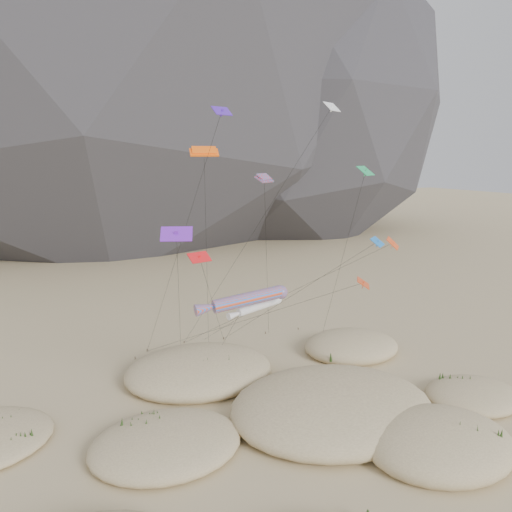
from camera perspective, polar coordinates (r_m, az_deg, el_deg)
The scene contains 9 objects.
ground at distance 40.25m, azimuth 6.78°, elevation -21.45°, with size 500.00×500.00×0.00m, color #CCB789.
dunes at distance 42.26m, azimuth 1.54°, elevation -18.51°, with size 51.32×37.02×3.78m.
dune_grass at distance 41.90m, azimuth 1.92°, elevation -18.61°, with size 40.78×26.76×1.54m.
kite_stakes at distance 60.50m, azimuth -3.84°, elevation -9.63°, with size 22.86×4.33×0.30m.
rainbow_tube_kite at distance 41.10m, azimuth -1.27°, elevation -5.02°, with size 8.18×14.22×11.09m.
white_tube_kite at distance 42.61m, azimuth 0.06°, elevation -5.85°, with size 5.67×18.72×9.75m.
orange_parafoil at distance 48.88m, azimuth -5.95°, elevation 11.56°, with size 3.84×7.55×22.73m.
multi_parafoil at distance 46.69m, azimuth 0.96°, elevation 8.58°, with size 7.35×12.51×20.22m.
delta_kites at distance 45.64m, azimuth 6.24°, elevation 4.93°, with size 24.52×21.83×27.05m.
Camera 1 is at (-18.03, -28.71, 21.69)m, focal length 35.00 mm.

